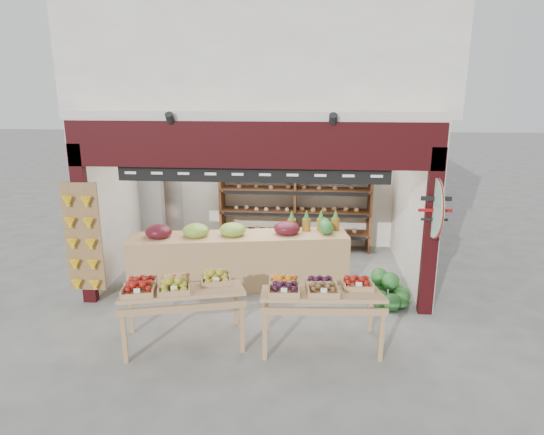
{
  "coord_description": "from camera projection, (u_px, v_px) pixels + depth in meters",
  "views": [
    {
      "loc": [
        0.88,
        -8.29,
        3.53
      ],
      "look_at": [
        0.24,
        -0.2,
        1.29
      ],
      "focal_mm": 32.0,
      "sensor_mm": 36.0,
      "label": 1
    }
  ],
  "objects": [
    {
      "name": "back_shelving",
      "position": [
        295.0,
        196.0,
        10.47
      ],
      "size": [
        3.26,
        0.53,
        1.99
      ],
      "color": "brown",
      "rests_on": "ground"
    },
    {
      "name": "refrigerator",
      "position": [
        158.0,
        205.0,
        10.52
      ],
      "size": [
        0.97,
        0.97,
        1.98
      ],
      "primitive_type": "cube",
      "rotation": [
        0.0,
        0.0,
        -0.32
      ],
      "color": "#B0B3B8",
      "rests_on": "ground"
    },
    {
      "name": "mid_counter",
      "position": [
        238.0,
        258.0,
        8.65
      ],
      "size": [
        3.91,
        1.39,
        1.19
      ],
      "color": "tan",
      "rests_on": "ground"
    },
    {
      "name": "watermelon_pile",
      "position": [
        388.0,
        292.0,
        8.01
      ],
      "size": [
        0.76,
        0.73,
        0.55
      ],
      "color": "#1B531D",
      "rests_on": "ground"
    },
    {
      "name": "display_table_right",
      "position": [
        317.0,
        290.0,
        6.62
      ],
      "size": [
        1.69,
        1.0,
        1.04
      ],
      "color": "tan",
      "rests_on": "ground"
    },
    {
      "name": "banana_board",
      "position": [
        83.0,
        240.0,
        7.76
      ],
      "size": [
        0.6,
        0.15,
        1.8
      ],
      "color": "olive",
      "rests_on": "ground"
    },
    {
      "name": "cardboard_stack",
      "position": [
        194.0,
        262.0,
        9.3
      ],
      "size": [
        1.02,
        0.73,
        0.62
      ],
      "color": "silver",
      "rests_on": "ground"
    },
    {
      "name": "ground",
      "position": [
        260.0,
        281.0,
        8.97
      ],
      "size": [
        60.0,
        60.0,
        0.0
      ],
      "primitive_type": "plane",
      "color": "slate",
      "rests_on": "ground"
    },
    {
      "name": "display_table_left",
      "position": [
        174.0,
        288.0,
        6.66
      ],
      "size": [
        1.83,
        1.31,
        1.05
      ],
      "color": "tan",
      "rests_on": "ground"
    },
    {
      "name": "shop_structure",
      "position": [
        267.0,
        63.0,
        9.48
      ],
      "size": [
        6.36,
        5.12,
        5.4
      ],
      "color": "white",
      "rests_on": "ground"
    },
    {
      "name": "gift_sign",
      "position": [
        435.0,
        208.0,
        7.2
      ],
      "size": [
        0.04,
        0.93,
        0.92
      ],
      "color": "#B3E2C7",
      "rests_on": "ground"
    }
  ]
}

